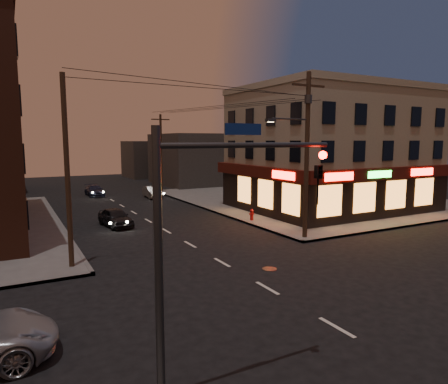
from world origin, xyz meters
TOP-DOWN VIEW (x-y plane):
  - ground at (0.00, 0.00)m, footprint 120.00×120.00m
  - sidewalk_ne at (18.00, 19.00)m, footprint 24.00×28.00m
  - pizza_building at (15.93, 13.43)m, footprint 15.85×12.85m
  - bg_building_ne_a at (14.00, 38.00)m, footprint 10.00×12.00m
  - bg_building_ne_b at (12.00, 52.00)m, footprint 8.00×8.00m
  - utility_pole_main at (6.68, 5.80)m, footprint 4.20×0.44m
  - utility_pole_far at (6.80, 32.00)m, footprint 0.26×0.26m
  - utility_pole_west at (-6.80, 6.50)m, footprint 0.24×0.24m
  - traffic_signal at (-5.57, -5.60)m, footprint 4.49×0.32m
  - sedan_near at (-2.68, 15.13)m, footprint 2.04×4.04m
  - sedan_mid at (4.21, 27.74)m, footprint 1.50×3.86m
  - sedan_far at (-0.94, 32.23)m, footprint 1.69×4.12m
  - fire_hydrant at (6.71, 11.81)m, footprint 0.38×0.38m

SIDE VIEW (x-z plane):
  - ground at x=0.00m, z-range 0.00..0.00m
  - sidewalk_ne at x=18.00m, z-range 0.00..0.15m
  - sedan_far at x=-0.94m, z-range 0.00..1.19m
  - fire_hydrant at x=6.71m, z-range 0.19..1.04m
  - sedan_mid at x=4.21m, z-range 0.00..1.25m
  - sedan_near at x=-2.68m, z-range 0.00..1.32m
  - bg_building_ne_b at x=12.00m, z-range 0.00..6.00m
  - bg_building_ne_a at x=14.00m, z-range 0.00..7.00m
  - traffic_signal at x=-5.57m, z-range 0.92..7.39m
  - utility_pole_far at x=6.80m, z-range 0.15..9.15m
  - utility_pole_west at x=-6.80m, z-range 0.15..9.15m
  - pizza_building at x=15.93m, z-range 0.10..10.60m
  - utility_pole_main at x=6.68m, z-range 0.76..10.76m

